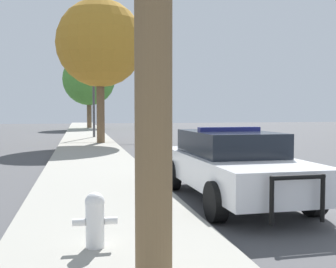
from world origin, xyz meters
TOP-DOWN VIEW (x-y plane):
  - sidewalk_left at (-5.10, 0.00)m, footprint 3.00×110.00m
  - police_car at (-2.44, 1.16)m, footprint 2.14×4.99m
  - fire_hydrant at (-5.36, -1.71)m, footprint 0.57×0.25m
  - traffic_light at (-2.90, 20.99)m, footprint 4.39×0.35m
  - car_background_distant at (1.83, 39.54)m, footprint 1.97×4.07m
  - tree_sidewalk_mid at (-4.41, 15.94)m, footprint 4.68×4.68m
  - tree_sidewalk_far at (-4.56, 36.05)m, footprint 5.21×5.21m

SIDE VIEW (x-z plane):
  - sidewalk_left at x=-5.10m, z-range 0.00..0.13m
  - fire_hydrant at x=-5.36m, z-range 0.15..0.86m
  - car_background_distant at x=1.83m, z-range 0.05..1.33m
  - police_car at x=-2.44m, z-range 0.01..1.53m
  - traffic_light at x=-2.90m, z-range 1.28..6.75m
  - tree_sidewalk_far at x=-4.56m, z-range 1.25..8.73m
  - tree_sidewalk_mid at x=-4.41m, z-range 1.61..9.29m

